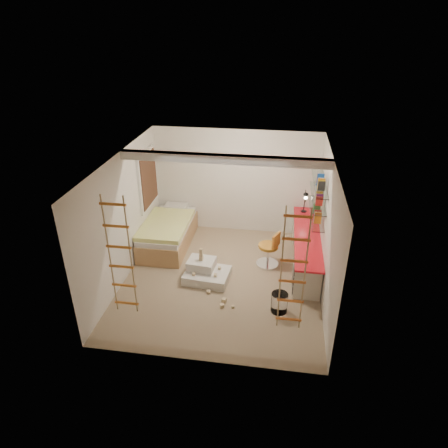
% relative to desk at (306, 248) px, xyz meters
% --- Properties ---
extents(floor, '(4.50, 4.50, 0.00)m').
position_rel_desk_xyz_m(floor, '(-1.72, -0.86, -0.40)').
color(floor, '#977E61').
rests_on(floor, ground).
extents(ceiling_beam, '(4.00, 0.18, 0.16)m').
position_rel_desk_xyz_m(ceiling_beam, '(-1.72, -0.56, 2.12)').
color(ceiling_beam, white).
rests_on(ceiling_beam, ceiling).
extents(window_frame, '(0.06, 1.15, 1.35)m').
position_rel_desk_xyz_m(window_frame, '(-3.69, 0.64, 1.15)').
color(window_frame, white).
rests_on(window_frame, wall_left).
extents(window_blind, '(0.02, 1.00, 1.20)m').
position_rel_desk_xyz_m(window_blind, '(-3.65, 0.64, 1.15)').
color(window_blind, '#4C2D1E').
rests_on(window_blind, window_frame).
extents(rope_ladder_left, '(0.41, 0.04, 2.13)m').
position_rel_desk_xyz_m(rope_ladder_left, '(-3.07, -2.61, 1.11)').
color(rope_ladder_left, orange).
rests_on(rope_ladder_left, ceiling).
extents(rope_ladder_right, '(0.41, 0.04, 2.13)m').
position_rel_desk_xyz_m(rope_ladder_right, '(-0.37, -2.61, 1.11)').
color(rope_ladder_right, orange).
rests_on(rope_ladder_right, ceiling).
extents(waste_bin, '(0.31, 0.31, 0.39)m').
position_rel_desk_xyz_m(waste_bin, '(-0.51, -1.70, -0.21)').
color(waste_bin, white).
rests_on(waste_bin, floor).
extents(desk, '(0.56, 2.80, 0.75)m').
position_rel_desk_xyz_m(desk, '(0.00, 0.00, 0.00)').
color(desk, red).
rests_on(desk, floor).
extents(shelves, '(0.25, 1.80, 0.71)m').
position_rel_desk_xyz_m(shelves, '(0.15, 0.27, 1.10)').
color(shelves, white).
rests_on(shelves, wall_right).
extents(bed, '(1.02, 2.00, 0.69)m').
position_rel_desk_xyz_m(bed, '(-3.20, 0.36, -0.07)').
color(bed, '#AD7F51').
rests_on(bed, floor).
extents(task_lamp, '(0.14, 0.36, 0.57)m').
position_rel_desk_xyz_m(task_lamp, '(-0.05, 0.96, 0.73)').
color(task_lamp, black).
rests_on(task_lamp, desk).
extents(swivel_chair, '(0.65, 0.65, 0.83)m').
position_rel_desk_xyz_m(swivel_chair, '(-0.78, -0.19, -0.10)').
color(swivel_chair, '#B57722').
rests_on(swivel_chair, floor).
extents(play_platform, '(0.96, 0.78, 0.40)m').
position_rel_desk_xyz_m(play_platform, '(-2.06, -0.88, -0.25)').
color(play_platform, silver).
rests_on(play_platform, floor).
extents(toy_blocks, '(0.95, 1.03, 0.67)m').
position_rel_desk_xyz_m(toy_blocks, '(-1.89, -1.18, -0.14)').
color(toy_blocks, '#CCB284').
rests_on(toy_blocks, floor).
extents(books, '(0.14, 0.70, 0.92)m').
position_rel_desk_xyz_m(books, '(0.15, 0.27, 1.19)').
color(books, orange).
rests_on(books, shelves).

